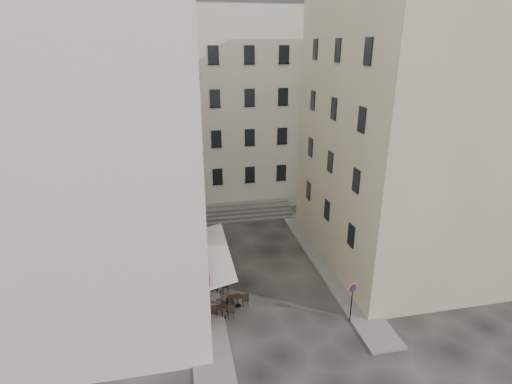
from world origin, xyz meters
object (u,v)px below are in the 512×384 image
object	(u,v)px
no_parking_sign	(352,295)
bistro_table_a	(222,311)
bistro_table_b	(238,300)
pedestrian	(228,260)

from	to	relation	value
no_parking_sign	bistro_table_a	bearing A→B (deg)	146.66
bistro_table_a	bistro_table_b	bearing A→B (deg)	40.72
no_parking_sign	pedestrian	distance (m)	9.13
no_parking_sign	bistro_table_b	size ratio (longest dim) A/B	1.95
pedestrian	bistro_table_b	bearing A→B (deg)	85.91
no_parking_sign	pedestrian	xyz separation A→B (m)	(-6.08, 6.75, -0.89)
no_parking_sign	pedestrian	bearing A→B (deg)	112.85
bistro_table_b	no_parking_sign	bearing A→B (deg)	-24.00
bistro_table_a	pedestrian	size ratio (longest dim) A/B	0.76
pedestrian	no_parking_sign	bearing A→B (deg)	127.27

